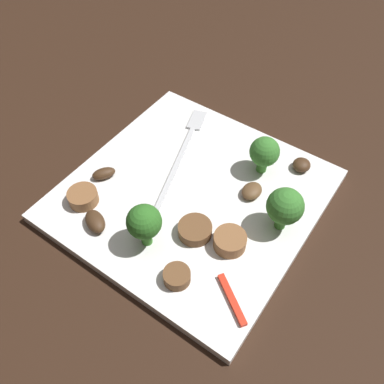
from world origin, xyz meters
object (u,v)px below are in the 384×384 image
(plate, at_px, (192,195))
(broccoli_floret_1, at_px, (264,152))
(sausage_slice_3, at_px, (195,230))
(mushroom_0, at_px, (104,173))
(sausage_slice_2, at_px, (177,276))
(pepper_strip_0, at_px, (232,299))
(mushroom_2, at_px, (95,221))
(sausage_slice_1, at_px, (230,241))
(mushroom_3, at_px, (302,165))
(sausage_slice_0, at_px, (83,197))
(broccoli_floret_0, at_px, (285,207))
(fork, at_px, (183,151))
(mushroom_1, at_px, (252,191))
(broccoli_floret_2, at_px, (147,224))

(plate, xyz_separation_m, broccoli_floret_1, (0.07, -0.05, 0.03))
(sausage_slice_3, relative_size, mushroom_0, 1.31)
(broccoli_floret_1, height_order, sausage_slice_2, broccoli_floret_1)
(sausage_slice_2, xyz_separation_m, pepper_strip_0, (0.01, -0.05, -0.00))
(mushroom_2, bearing_deg, sausage_slice_1, -64.98)
(sausage_slice_1, bearing_deg, mushroom_3, -5.48)
(sausage_slice_0, bearing_deg, sausage_slice_3, -74.09)
(sausage_slice_1, height_order, sausage_slice_3, sausage_slice_1)
(sausage_slice_1, height_order, sausage_slice_2, sausage_slice_1)
(broccoli_floret_0, relative_size, sausage_slice_0, 1.62)
(sausage_slice_1, height_order, pepper_strip_0, sausage_slice_1)
(fork, xyz_separation_m, sausage_slice_1, (-0.08, -0.12, 0.01))
(broccoli_floret_1, bearing_deg, sausage_slice_2, -179.01)
(sausage_slice_1, relative_size, mushroom_1, 1.26)
(sausage_slice_0, relative_size, pepper_strip_0, 0.62)
(broccoli_floret_0, relative_size, sausage_slice_3, 1.50)
(broccoli_floret_2, xyz_separation_m, pepper_strip_0, (-0.00, -0.10, -0.03))
(broccoli_floret_1, xyz_separation_m, broccoli_floret_2, (-0.15, 0.04, 0.01))
(plate, height_order, mushroom_3, mushroom_3)
(broccoli_floret_0, bearing_deg, sausage_slice_2, 155.26)
(mushroom_2, distance_m, mushroom_3, 0.24)
(sausage_slice_2, bearing_deg, sausage_slice_1, -18.86)
(mushroom_2, bearing_deg, broccoli_floret_0, -55.15)
(fork, distance_m, broccoli_floret_2, 0.14)
(plate, bearing_deg, fork, 44.60)
(mushroom_3, bearing_deg, sausage_slice_1, 174.52)
(sausage_slice_2, xyz_separation_m, mushroom_1, (0.13, -0.01, -0.00))
(mushroom_1, relative_size, mushroom_2, 0.85)
(fork, relative_size, broccoli_floret_2, 3.30)
(sausage_slice_3, xyz_separation_m, pepper_strip_0, (-0.04, -0.07, -0.00))
(sausage_slice_3, relative_size, mushroom_3, 1.65)
(mushroom_1, height_order, pepper_strip_0, mushroom_1)
(sausage_slice_0, relative_size, sausage_slice_3, 0.93)
(broccoli_floret_2, relative_size, sausage_slice_2, 2.01)
(mushroom_1, bearing_deg, sausage_slice_1, -168.01)
(broccoli_floret_2, xyz_separation_m, sausage_slice_0, (0.00, 0.09, -0.03))
(mushroom_1, bearing_deg, sausage_slice_2, 177.45)
(sausage_slice_0, bearing_deg, broccoli_floret_2, -90.56)
(plate, relative_size, pepper_strip_0, 5.00)
(sausage_slice_1, xyz_separation_m, pepper_strip_0, (-0.05, -0.03, -0.01))
(sausage_slice_0, height_order, mushroom_2, same)
(mushroom_1, xyz_separation_m, mushroom_3, (0.07, -0.03, 0.00))
(broccoli_floret_1, bearing_deg, sausage_slice_0, 138.12)
(sausage_slice_3, bearing_deg, fork, 41.67)
(broccoli_floret_1, relative_size, pepper_strip_0, 0.90)
(sausage_slice_2, distance_m, mushroom_0, 0.16)
(pepper_strip_0, bearing_deg, sausage_slice_3, 59.59)
(broccoli_floret_0, relative_size, pepper_strip_0, 1.01)
(plate, relative_size, mushroom_3, 12.32)
(broccoli_floret_1, distance_m, mushroom_2, 0.20)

